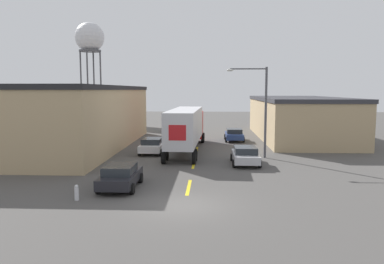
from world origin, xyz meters
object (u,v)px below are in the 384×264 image
(fire_hydrant, at_px, (77,193))
(water_tower, at_px, (90,39))
(street_lamp, at_px, (260,104))
(parked_car_right_mid, at_px, (245,155))
(parked_car_left_near, at_px, (120,176))
(semi_truck, at_px, (187,126))
(parked_car_left_far, at_px, (152,145))
(parked_car_right_far, at_px, (234,134))

(fire_hydrant, bearing_deg, water_tower, 106.79)
(street_lamp, bearing_deg, water_tower, 124.98)
(parked_car_right_mid, xyz_separation_m, water_tower, (-24.64, 40.18, 14.17))
(parked_car_right_mid, distance_m, fire_hydrant, 13.71)
(parked_car_left_near, distance_m, water_tower, 52.34)
(semi_truck, xyz_separation_m, parked_car_left_far, (-3.02, -1.57, -1.63))
(fire_hydrant, bearing_deg, parked_car_right_far, 67.51)
(semi_truck, relative_size, parked_car_right_mid, 3.58)
(parked_car_right_far, relative_size, water_tower, 0.23)
(parked_car_left_far, distance_m, parked_car_right_mid, 9.14)
(parked_car_left_far, height_order, water_tower, water_tower)
(parked_car_left_near, height_order, parked_car_right_far, same)
(parked_car_left_far, height_order, fire_hydrant, parked_car_left_far)
(parked_car_right_mid, bearing_deg, fire_hydrant, -134.17)
(parked_car_right_mid, distance_m, street_lamp, 4.97)
(parked_car_right_mid, relative_size, water_tower, 0.23)
(parked_car_right_far, bearing_deg, parked_car_left_far, -132.49)
(parked_car_left_far, distance_m, fire_hydrant, 14.57)
(water_tower, xyz_separation_m, street_lamp, (26.08, -37.27, -10.41))
(parked_car_left_near, xyz_separation_m, parked_car_left_far, (0.00, 11.97, 0.00))
(parked_car_left_far, bearing_deg, water_tower, 115.26)
(street_lamp, xyz_separation_m, fire_hydrant, (-10.99, -12.74, -4.07))
(parked_car_right_far, distance_m, parked_car_right_mid, 13.24)
(parked_car_right_mid, height_order, fire_hydrant, parked_car_right_mid)
(semi_truck, height_order, water_tower, water_tower)
(parked_car_right_far, distance_m, water_tower, 39.17)
(parked_car_left_near, relative_size, parked_car_left_far, 1.00)
(parked_car_left_far, height_order, street_lamp, street_lamp)
(parked_car_left_near, bearing_deg, parked_car_right_mid, 42.94)
(parked_car_left_far, distance_m, water_tower, 41.77)
(water_tower, bearing_deg, street_lamp, -55.02)
(semi_truck, relative_size, parked_car_right_far, 3.58)
(parked_car_right_far, bearing_deg, fire_hydrant, -112.49)
(water_tower, height_order, street_lamp, water_tower)
(semi_truck, xyz_separation_m, street_lamp, (6.30, -3.30, 2.13))
(parked_car_left_near, relative_size, fire_hydrant, 4.98)
(semi_truck, xyz_separation_m, parked_car_right_far, (4.85, 7.03, -1.63))
(semi_truck, distance_m, parked_car_right_mid, 8.05)
(semi_truck, relative_size, parked_car_left_far, 3.58)
(semi_truck, distance_m, parked_car_left_near, 13.96)
(semi_truck, bearing_deg, parked_car_left_far, -150.45)
(parked_car_right_far, bearing_deg, street_lamp, -82.05)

